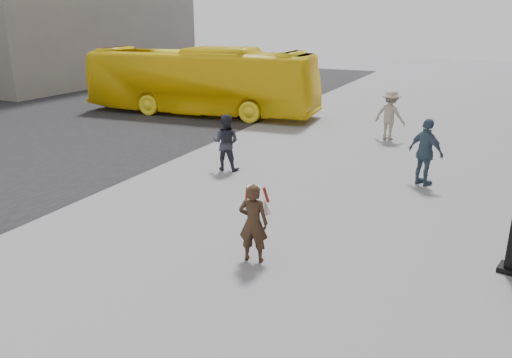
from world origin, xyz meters
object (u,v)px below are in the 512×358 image
at_px(pedestrian_b, 390,115).
at_px(bus, 200,81).
at_px(woman, 253,222).
at_px(pedestrian_c, 426,152).
at_px(pedestrian_a, 226,142).

bearing_deg(pedestrian_b, bus, 8.03).
relative_size(woman, pedestrian_b, 0.83).
bearing_deg(bus, pedestrian_b, -103.40).
distance_m(bus, pedestrian_c, 12.65).
relative_size(woman, bus, 0.14).
distance_m(bus, pedestrian_a, 9.17).
height_order(woman, pedestrian_c, pedestrian_c).
height_order(woman, bus, bus).
distance_m(pedestrian_a, pedestrian_b, 7.03).
bearing_deg(woman, pedestrian_c, -120.86).
xyz_separation_m(pedestrian_a, pedestrian_c, (5.56, 1.10, 0.07)).
bearing_deg(bus, pedestrian_c, -124.63).
relative_size(pedestrian_b, pedestrian_c, 1.01).
relative_size(bus, pedestrian_a, 6.52).
distance_m(woman, pedestrian_b, 10.95).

